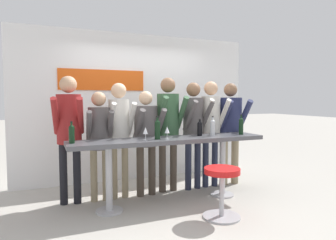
# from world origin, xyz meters

# --- Properties ---
(ground_plane) EXTENTS (40.00, 40.00, 0.00)m
(ground_plane) POSITION_xyz_m (0.00, 0.00, 0.00)
(ground_plane) COLOR #B2ADA3
(back_wall) EXTENTS (4.43, 0.12, 2.69)m
(back_wall) POSITION_xyz_m (-0.01, 1.52, 1.35)
(back_wall) COLOR white
(back_wall) RESTS_ON ground_plane
(tasting_table) EXTENTS (2.83, 0.54, 0.94)m
(tasting_table) POSITION_xyz_m (0.00, 0.00, 0.81)
(tasting_table) COLOR #4C4C51
(tasting_table) RESTS_ON ground_plane
(bar_stool) EXTENTS (0.47, 0.47, 0.63)m
(bar_stool) POSITION_xyz_m (0.39, -0.74, 0.43)
(bar_stool) COLOR #B2B2B7
(bar_stool) RESTS_ON ground_plane
(person_far_left) EXTENTS (0.46, 0.59, 1.81)m
(person_far_left) POSITION_xyz_m (-1.32, 0.51, 1.14)
(person_far_left) COLOR black
(person_far_left) RESTS_ON ground_plane
(person_left) EXTENTS (0.40, 0.51, 1.60)m
(person_left) POSITION_xyz_m (-0.91, 0.47, 1.00)
(person_left) COLOR gray
(person_left) RESTS_ON ground_plane
(person_center_left) EXTENTS (0.37, 0.51, 1.73)m
(person_center_left) POSITION_xyz_m (-0.62, 0.49, 1.09)
(person_center_left) COLOR gray
(person_center_left) RESTS_ON ground_plane
(person_center) EXTENTS (0.45, 0.54, 1.61)m
(person_center) POSITION_xyz_m (-0.21, 0.45, 1.00)
(person_center) COLOR #473D33
(person_center) RESTS_ON ground_plane
(person_center_right) EXTENTS (0.42, 0.55, 1.83)m
(person_center_right) POSITION_xyz_m (0.19, 0.52, 1.15)
(person_center_right) COLOR #473D33
(person_center_right) RESTS_ON ground_plane
(person_right) EXTENTS (0.42, 0.55, 1.76)m
(person_right) POSITION_xyz_m (0.61, 0.46, 1.11)
(person_right) COLOR #23283D
(person_right) RESTS_ON ground_plane
(person_far_right) EXTENTS (0.40, 0.54, 1.79)m
(person_far_right) POSITION_xyz_m (0.95, 0.48, 1.13)
(person_far_right) COLOR #23283D
(person_far_right) RESTS_ON ground_plane
(person_rightmost) EXTENTS (0.50, 0.59, 1.77)m
(person_rightmost) POSITION_xyz_m (1.34, 0.48, 1.09)
(person_rightmost) COLOR gray
(person_rightmost) RESTS_ON ground_plane
(wine_bottle_0) EXTENTS (0.07, 0.07, 0.32)m
(wine_bottle_0) POSITION_xyz_m (1.18, -0.05, 1.09)
(wine_bottle_0) COLOR black
(wine_bottle_0) RESTS_ON tasting_table
(wine_bottle_1) EXTENTS (0.08, 0.08, 0.32)m
(wine_bottle_1) POSITION_xyz_m (-0.22, -0.07, 1.09)
(wine_bottle_1) COLOR black
(wine_bottle_1) RESTS_ON tasting_table
(wine_bottle_2) EXTENTS (0.07, 0.07, 0.30)m
(wine_bottle_2) POSITION_xyz_m (0.68, -0.04, 1.08)
(wine_bottle_2) COLOR #B7BCC1
(wine_bottle_2) RESTS_ON tasting_table
(wine_bottle_3) EXTENTS (0.07, 0.07, 0.26)m
(wine_bottle_3) POSITION_xyz_m (0.50, 0.05, 1.06)
(wine_bottle_3) COLOR black
(wine_bottle_3) RESTS_ON tasting_table
(wine_bottle_4) EXTENTS (0.07, 0.07, 0.28)m
(wine_bottle_4) POSITION_xyz_m (-1.34, -0.00, 1.07)
(wine_bottle_4) COLOR black
(wine_bottle_4) RESTS_ON tasting_table
(wine_glass_0) EXTENTS (0.07, 0.07, 0.18)m
(wine_glass_0) POSITION_xyz_m (-0.40, -0.10, 1.07)
(wine_glass_0) COLOR silver
(wine_glass_0) RESTS_ON tasting_table
(wine_glass_1) EXTENTS (0.07, 0.07, 0.18)m
(wine_glass_1) POSITION_xyz_m (-0.10, -0.12, 1.07)
(wine_glass_1) COLOR silver
(wine_glass_1) RESTS_ON tasting_table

